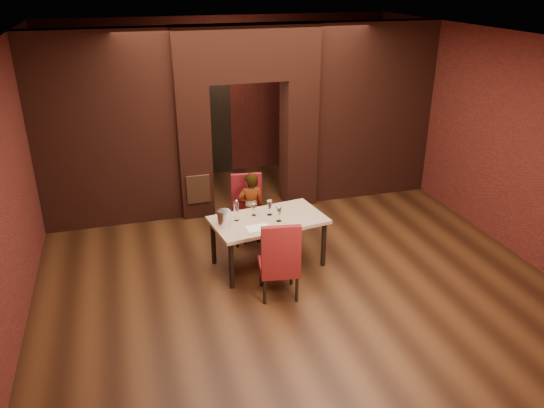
% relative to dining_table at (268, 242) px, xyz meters
% --- Properties ---
extents(floor, '(8.00, 8.00, 0.00)m').
position_rel_dining_table_xyz_m(floor, '(0.23, 0.16, -0.37)').
color(floor, '#412310').
rests_on(floor, ground).
extents(ceiling, '(7.00, 8.00, 0.04)m').
position_rel_dining_table_xyz_m(ceiling, '(0.23, 0.16, 2.83)').
color(ceiling, silver).
rests_on(ceiling, ground).
extents(wall_back, '(7.00, 0.04, 3.20)m').
position_rel_dining_table_xyz_m(wall_back, '(0.23, 4.16, 1.23)').
color(wall_back, maroon).
rests_on(wall_back, ground).
extents(wall_front, '(7.00, 0.04, 3.20)m').
position_rel_dining_table_xyz_m(wall_front, '(0.23, -3.84, 1.23)').
color(wall_front, maroon).
rests_on(wall_front, ground).
extents(wall_left, '(0.04, 8.00, 3.20)m').
position_rel_dining_table_xyz_m(wall_left, '(-3.27, 0.16, 1.23)').
color(wall_left, maroon).
rests_on(wall_left, ground).
extents(wall_right, '(0.04, 8.00, 3.20)m').
position_rel_dining_table_xyz_m(wall_right, '(3.73, 0.16, 1.23)').
color(wall_right, maroon).
rests_on(wall_right, ground).
extents(pillar_left, '(0.55, 0.55, 2.30)m').
position_rel_dining_table_xyz_m(pillar_left, '(-0.72, 2.16, 0.78)').
color(pillar_left, maroon).
rests_on(pillar_left, ground).
extents(pillar_right, '(0.55, 0.55, 2.30)m').
position_rel_dining_table_xyz_m(pillar_right, '(1.18, 2.16, 0.78)').
color(pillar_right, maroon).
rests_on(pillar_right, ground).
extents(lintel, '(2.45, 0.55, 0.90)m').
position_rel_dining_table_xyz_m(lintel, '(0.23, 2.16, 2.38)').
color(lintel, maroon).
rests_on(lintel, ground).
extents(wing_wall_left, '(2.28, 0.35, 3.20)m').
position_rel_dining_table_xyz_m(wing_wall_left, '(-2.13, 2.16, 1.23)').
color(wing_wall_left, maroon).
rests_on(wing_wall_left, ground).
extents(wing_wall_right, '(2.28, 0.35, 3.20)m').
position_rel_dining_table_xyz_m(wing_wall_right, '(2.60, 2.16, 1.23)').
color(wing_wall_right, maroon).
rests_on(wing_wall_right, ground).
extents(vent_panel, '(0.40, 0.03, 0.50)m').
position_rel_dining_table_xyz_m(vent_panel, '(-0.72, 1.87, 0.18)').
color(vent_panel, '#99532C').
rests_on(vent_panel, ground).
extents(rear_door, '(0.90, 0.08, 2.10)m').
position_rel_dining_table_xyz_m(rear_door, '(-0.17, 4.10, 0.68)').
color(rear_door, black).
rests_on(rear_door, ground).
extents(rear_door_frame, '(1.02, 0.04, 2.22)m').
position_rel_dining_table_xyz_m(rear_door_frame, '(-0.17, 4.06, 0.68)').
color(rear_door_frame, black).
rests_on(rear_door_frame, ground).
extents(dining_table, '(1.71, 1.12, 0.75)m').
position_rel_dining_table_xyz_m(dining_table, '(0.00, 0.00, 0.00)').
color(dining_table, tan).
rests_on(dining_table, ground).
extents(chair_far, '(0.54, 0.54, 1.07)m').
position_rel_dining_table_xyz_m(chair_far, '(-0.09, 0.82, 0.16)').
color(chair_far, maroon).
rests_on(chair_far, ground).
extents(chair_near, '(0.57, 0.57, 1.11)m').
position_rel_dining_table_xyz_m(chair_near, '(-0.08, -0.79, 0.18)').
color(chair_near, maroon).
rests_on(chair_near, ground).
extents(person_seated, '(0.44, 0.30, 1.17)m').
position_rel_dining_table_xyz_m(person_seated, '(-0.07, 0.75, 0.21)').
color(person_seated, silver).
rests_on(person_seated, ground).
extents(wine_glass_a, '(0.07, 0.07, 0.18)m').
position_rel_dining_table_xyz_m(wine_glass_a, '(-0.17, 0.17, 0.46)').
color(wine_glass_a, white).
rests_on(wine_glass_a, dining_table).
extents(wine_glass_b, '(0.09, 0.09, 0.22)m').
position_rel_dining_table_xyz_m(wine_glass_b, '(0.05, 0.12, 0.48)').
color(wine_glass_b, white).
rests_on(wine_glass_b, dining_table).
extents(wine_glass_c, '(0.09, 0.09, 0.22)m').
position_rel_dining_table_xyz_m(wine_glass_c, '(0.12, -0.12, 0.48)').
color(wine_glass_c, white).
rests_on(wine_glass_c, dining_table).
extents(tasting_sheet, '(0.32, 0.24, 0.00)m').
position_rel_dining_table_xyz_m(tasting_sheet, '(-0.22, -0.26, 0.37)').
color(tasting_sheet, white).
rests_on(tasting_sheet, dining_table).
extents(wine_bucket, '(0.18, 0.18, 0.22)m').
position_rel_dining_table_xyz_m(wine_bucket, '(-0.65, -0.04, 0.48)').
color(wine_bucket, silver).
rests_on(wine_bucket, dining_table).
extents(water_bottle, '(0.07, 0.07, 0.31)m').
position_rel_dining_table_xyz_m(water_bottle, '(-0.45, 0.07, 0.53)').
color(water_bottle, white).
rests_on(water_bottle, dining_table).
extents(potted_plant, '(0.48, 0.49, 0.41)m').
position_rel_dining_table_xyz_m(potted_plant, '(0.62, 0.77, -0.17)').
color(potted_plant, '#2A5F20').
rests_on(potted_plant, ground).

